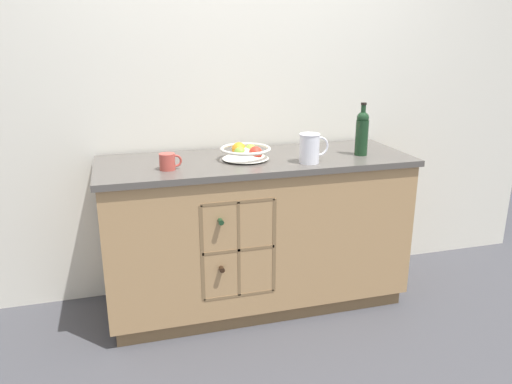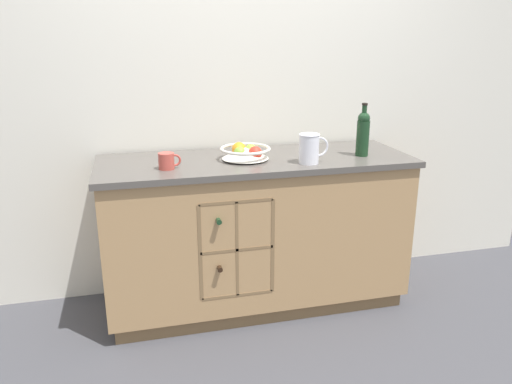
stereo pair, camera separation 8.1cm
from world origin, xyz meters
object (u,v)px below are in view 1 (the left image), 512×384
at_px(standing_wine_bottle, 362,132).
at_px(white_pitcher, 310,148).
at_px(fruit_bowl, 246,152).
at_px(ceramic_mug, 168,162).

bearing_deg(standing_wine_bottle, white_pitcher, -165.18).
bearing_deg(fruit_bowl, standing_wine_bottle, -5.93).
xyz_separation_m(white_pitcher, standing_wine_bottle, (0.37, 0.10, 0.05)).
distance_m(fruit_bowl, white_pitcher, 0.37).
xyz_separation_m(fruit_bowl, ceramic_mug, (-0.46, -0.10, -0.00)).
relative_size(fruit_bowl, white_pitcher, 1.69).
height_order(white_pitcher, ceramic_mug, white_pitcher).
relative_size(white_pitcher, standing_wine_bottle, 0.56).
height_order(fruit_bowl, ceramic_mug, fruit_bowl).
bearing_deg(fruit_bowl, ceramic_mug, -167.12).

